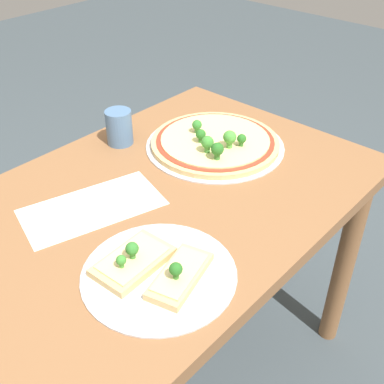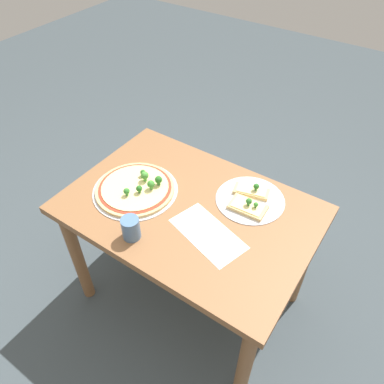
# 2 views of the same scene
# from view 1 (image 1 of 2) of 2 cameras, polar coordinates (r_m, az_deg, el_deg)

# --- Properties ---
(ground_plane) EXTENTS (8.00, 8.00, 0.00)m
(ground_plane) POSITION_cam_1_polar(r_m,az_deg,el_deg) (1.67, -2.62, -20.38)
(ground_plane) COLOR #3D474C
(dining_table) EXTENTS (1.07, 0.73, 0.71)m
(dining_table) POSITION_cam_1_polar(r_m,az_deg,el_deg) (1.22, -3.36, -4.33)
(dining_table) COLOR brown
(dining_table) RESTS_ON ground_plane
(pizza_tray_whole) EXTENTS (0.38, 0.38, 0.07)m
(pizza_tray_whole) POSITION_cam_1_polar(r_m,az_deg,el_deg) (1.34, 2.75, 5.89)
(pizza_tray_whole) COLOR silver
(pizza_tray_whole) RESTS_ON dining_table
(pizza_tray_slice) EXTENTS (0.30, 0.30, 0.06)m
(pizza_tray_slice) POSITION_cam_1_polar(r_m,az_deg,el_deg) (0.94, -4.42, -9.13)
(pizza_tray_slice) COLOR silver
(pizza_tray_slice) RESTS_ON dining_table
(drinking_cup) EXTENTS (0.07, 0.07, 0.10)m
(drinking_cup) POSITION_cam_1_polar(r_m,az_deg,el_deg) (1.35, -8.62, 7.60)
(drinking_cup) COLOR #4C7099
(drinking_cup) RESTS_ON dining_table
(paper_menu) EXTENTS (0.35, 0.25, 0.00)m
(paper_menu) POSITION_cam_1_polar(r_m,az_deg,el_deg) (1.13, -11.71, -1.77)
(paper_menu) COLOR white
(paper_menu) RESTS_ON dining_table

